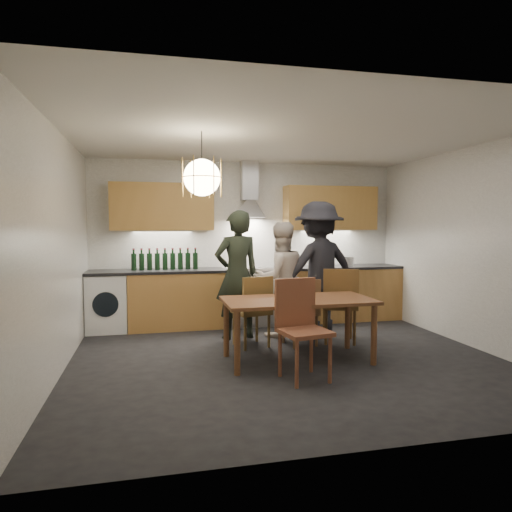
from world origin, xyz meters
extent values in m
plane|color=black|center=(0.00, 0.00, 0.00)|extent=(5.00, 5.00, 0.00)
cube|color=white|center=(0.00, 2.25, 1.30)|extent=(5.00, 0.02, 2.60)
cube|color=white|center=(0.00, -2.25, 1.30)|extent=(5.00, 0.02, 2.60)
cube|color=white|center=(-2.50, 0.00, 1.30)|extent=(0.02, 4.50, 2.60)
cube|color=white|center=(2.50, 0.00, 1.30)|extent=(0.02, 4.50, 2.60)
cube|color=silver|center=(0.00, 0.00, 2.60)|extent=(5.00, 4.50, 0.02)
cube|color=tan|center=(-1.18, 1.95, 0.43)|extent=(1.45, 0.60, 0.86)
cube|color=tan|center=(1.48, 1.95, 0.43)|extent=(2.05, 0.60, 0.86)
cube|color=white|center=(-2.20, 1.95, 0.42)|extent=(0.58, 0.58, 0.85)
cube|color=black|center=(-1.48, 1.95, 0.88)|extent=(2.05, 0.62, 0.04)
cube|color=black|center=(1.48, 1.95, 0.88)|extent=(2.05, 0.62, 0.04)
cube|color=silver|center=(0.00, 1.95, 0.40)|extent=(0.90, 0.60, 0.80)
cube|color=black|center=(0.00, 1.66, 0.38)|extent=(0.78, 0.02, 0.42)
cube|color=slate|center=(0.00, 1.95, 0.84)|extent=(0.90, 0.60, 0.08)
cube|color=silver|center=(0.00, 1.69, 0.90)|extent=(0.90, 0.08, 0.04)
cube|color=tan|center=(-1.38, 2.08, 1.86)|extent=(1.55, 0.35, 0.72)
cube|color=tan|center=(1.38, 2.08, 1.86)|extent=(1.55, 0.35, 0.72)
cube|color=silver|center=(0.00, 2.12, 2.29)|extent=(0.26, 0.22, 0.62)
cylinder|color=black|center=(-1.00, -0.10, 2.35)|extent=(0.01, 0.01, 0.50)
sphere|color=#FFE0A5|center=(-1.00, -0.10, 2.10)|extent=(0.40, 0.40, 0.40)
torus|color=gold|center=(-1.00, -0.10, 2.10)|extent=(0.43, 0.43, 0.01)
cube|color=brown|center=(0.10, -0.10, 0.71)|extent=(1.73, 0.87, 0.04)
cylinder|color=brown|center=(-0.68, -0.46, 0.35)|extent=(0.07, 0.07, 0.69)
cylinder|color=brown|center=(-0.68, 0.25, 0.35)|extent=(0.07, 0.07, 0.69)
cylinder|color=brown|center=(0.89, -0.45, 0.35)|extent=(0.07, 0.07, 0.69)
cylinder|color=brown|center=(0.89, 0.26, 0.35)|extent=(0.07, 0.07, 0.69)
cube|color=brown|center=(-0.29, 0.65, 0.45)|extent=(0.51, 0.51, 0.04)
cube|color=brown|center=(-0.24, 0.46, 0.70)|extent=(0.42, 0.14, 0.46)
cylinder|color=brown|center=(-0.17, 0.85, 0.22)|extent=(0.04, 0.04, 0.43)
cylinder|color=brown|center=(-0.08, 0.52, 0.22)|extent=(0.04, 0.04, 0.43)
cylinder|color=brown|center=(-0.50, 0.77, 0.22)|extent=(0.04, 0.04, 0.43)
cylinder|color=brown|center=(-0.41, 0.44, 0.22)|extent=(0.04, 0.04, 0.43)
cube|color=brown|center=(0.35, 0.57, 0.43)|extent=(0.45, 0.45, 0.04)
cube|color=brown|center=(0.38, 0.39, 0.67)|extent=(0.40, 0.10, 0.44)
cylinder|color=brown|center=(0.49, 0.75, 0.20)|extent=(0.03, 0.03, 0.41)
cylinder|color=brown|center=(0.54, 0.43, 0.20)|extent=(0.03, 0.03, 0.41)
cylinder|color=brown|center=(0.17, 0.70, 0.20)|extent=(0.03, 0.03, 0.41)
cylinder|color=brown|center=(0.22, 0.38, 0.20)|extent=(0.03, 0.03, 0.41)
cube|color=brown|center=(0.92, 0.59, 0.49)|extent=(0.57, 0.57, 0.04)
cube|color=brown|center=(0.85, 0.40, 0.76)|extent=(0.45, 0.18, 0.50)
cylinder|color=brown|center=(1.15, 0.72, 0.23)|extent=(0.04, 0.04, 0.47)
cylinder|color=brown|center=(1.04, 0.36, 0.23)|extent=(0.04, 0.04, 0.47)
cylinder|color=brown|center=(0.79, 0.83, 0.23)|extent=(0.04, 0.04, 0.47)
cylinder|color=brown|center=(0.68, 0.47, 0.23)|extent=(0.04, 0.04, 0.47)
cube|color=brown|center=(-0.04, -0.75, 0.50)|extent=(0.54, 0.54, 0.04)
cube|color=brown|center=(-0.07, -0.54, 0.77)|extent=(0.46, 0.12, 0.51)
cylinder|color=brown|center=(-0.19, -0.96, 0.24)|extent=(0.04, 0.04, 0.47)
cylinder|color=brown|center=(-0.25, -0.60, 0.24)|extent=(0.04, 0.04, 0.47)
cylinder|color=brown|center=(0.18, -0.90, 0.24)|extent=(0.04, 0.04, 0.47)
cylinder|color=brown|center=(0.12, -0.53, 0.24)|extent=(0.04, 0.04, 0.47)
imported|color=black|center=(-0.39, 1.09, 0.89)|extent=(0.72, 0.55, 1.79)
imported|color=beige|center=(0.23, 1.10, 0.81)|extent=(0.87, 0.72, 1.63)
imported|color=black|center=(0.80, 1.08, 0.96)|extent=(1.36, 0.96, 1.92)
imported|color=silver|center=(1.24, 1.89, 0.93)|extent=(0.28, 0.28, 0.07)
cylinder|color=#BABABE|center=(1.64, 1.95, 0.97)|extent=(0.28, 0.28, 0.15)
camera|label=1|loc=(-1.54, -5.10, 1.59)|focal=32.00mm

